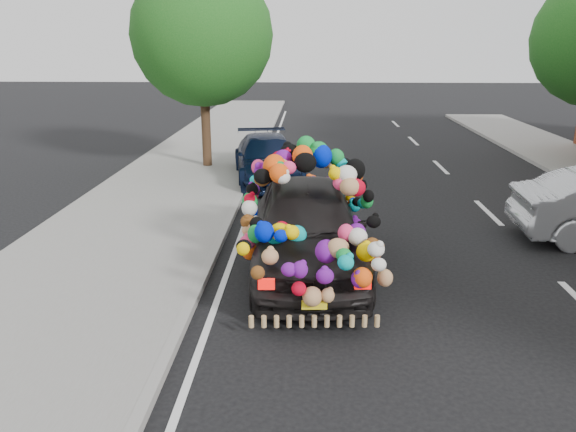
% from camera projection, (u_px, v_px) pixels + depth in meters
% --- Properties ---
extents(ground, '(100.00, 100.00, 0.00)m').
position_uv_depth(ground, '(348.00, 306.00, 8.49)').
color(ground, black).
rests_on(ground, ground).
extents(sidewalk, '(4.00, 60.00, 0.12)m').
position_uv_depth(sidewalk, '(68.00, 297.00, 8.62)').
color(sidewalk, gray).
rests_on(sidewalk, ground).
extents(kerb, '(0.15, 60.00, 0.13)m').
position_uv_depth(kerb, '(193.00, 299.00, 8.55)').
color(kerb, gray).
rests_on(kerb, ground).
extents(tree_near_sidewalk, '(4.20, 4.20, 6.13)m').
position_uv_depth(tree_near_sidewalk, '(202.00, 35.00, 16.50)').
color(tree_near_sidewalk, '#332114').
rests_on(tree_near_sidewalk, ground).
extents(plush_art_car, '(2.45, 4.93, 2.23)m').
position_uv_depth(plush_art_car, '(307.00, 207.00, 9.48)').
color(plush_art_car, black).
rests_on(plush_art_car, ground).
extents(navy_sedan, '(2.46, 4.58, 1.26)m').
position_uv_depth(navy_sedan, '(267.00, 159.00, 16.02)').
color(navy_sedan, black).
rests_on(navy_sedan, ground).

